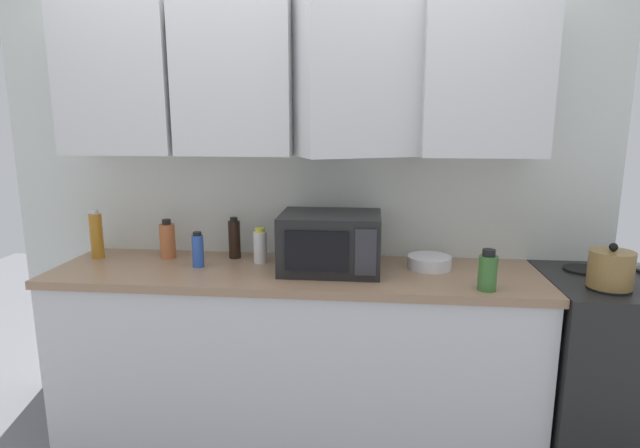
{
  "coord_description": "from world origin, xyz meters",
  "views": [
    {
      "loc": [
        0.37,
        -2.68,
        1.62
      ],
      "look_at": [
        0.12,
        -0.25,
        1.12
      ],
      "focal_mm": 28.64,
      "sensor_mm": 36.0,
      "label": 1
    }
  ],
  "objects": [
    {
      "name": "stove_range",
      "position": [
        1.57,
        -0.32,
        0.45
      ],
      "size": [
        0.76,
        0.64,
        0.91
      ],
      "color": "black",
      "rests_on": "ground_plane"
    },
    {
      "name": "bowl_ceramic_small",
      "position": [
        0.66,
        -0.21,
        0.93
      ],
      "size": [
        0.21,
        0.21,
        0.06
      ],
      "primitive_type": "cylinder",
      "color": "silver",
      "rests_on": "counter_run"
    },
    {
      "name": "bottle_amber_vinegar",
      "position": [
        -1.07,
        -0.2,
        1.02
      ],
      "size": [
        0.06,
        0.06,
        0.26
      ],
      "color": "#AD701E",
      "rests_on": "counter_run"
    },
    {
      "name": "counter_run",
      "position": [
        0.0,
        -0.3,
        0.45
      ],
      "size": [
        2.38,
        0.63,
        0.9
      ],
      "color": "silver",
      "rests_on": "ground_plane"
    },
    {
      "name": "bottle_white_jar",
      "position": [
        -0.19,
        -0.2,
        0.99
      ],
      "size": [
        0.07,
        0.07,
        0.18
      ],
      "color": "white",
      "rests_on": "counter_run"
    },
    {
      "name": "kettle",
      "position": [
        1.4,
        -0.46,
        0.99
      ],
      "size": [
        0.18,
        0.18,
        0.2
      ],
      "color": "olive",
      "rests_on": "stove_range"
    },
    {
      "name": "bottle_blue_cleaner",
      "position": [
        -0.48,
        -0.3,
        0.99
      ],
      "size": [
        0.06,
        0.06,
        0.18
      ],
      "color": "#2D56B7",
      "rests_on": "counter_run"
    },
    {
      "name": "bottle_soy_dark",
      "position": [
        -0.34,
        -0.12,
        1.0
      ],
      "size": [
        0.06,
        0.06,
        0.22
      ],
      "color": "black",
      "rests_on": "counter_run"
    },
    {
      "name": "microwave",
      "position": [
        0.18,
        -0.29,
        1.04
      ],
      "size": [
        0.48,
        0.37,
        0.28
      ],
      "color": "black",
      "rests_on": "counter_run"
    },
    {
      "name": "wall_back_with_cabinets",
      "position": [
        -0.0,
        -0.07,
        1.58
      ],
      "size": [
        3.25,
        0.53,
        2.6
      ],
      "color": "silver",
      "rests_on": "ground_plane"
    },
    {
      "name": "bottle_green_oil",
      "position": [
        0.88,
        -0.52,
        0.98
      ],
      "size": [
        0.08,
        0.08,
        0.18
      ],
      "color": "#386B2D",
      "rests_on": "counter_run"
    },
    {
      "name": "bottle_spice_jar",
      "position": [
        -0.7,
        -0.15,
        1.0
      ],
      "size": [
        0.08,
        0.08,
        0.21
      ],
      "color": "#BC6638",
      "rests_on": "counter_run"
    }
  ]
}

